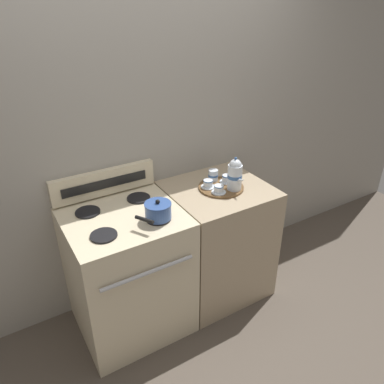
# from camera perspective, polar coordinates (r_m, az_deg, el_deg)

# --- Properties ---
(ground_plane) EXTENTS (6.00, 6.00, 0.00)m
(ground_plane) POSITION_cam_1_polar(r_m,az_deg,el_deg) (3.08, -2.50, -16.34)
(ground_plane) COLOR brown
(wall_back) EXTENTS (6.00, 0.05, 2.20)m
(wall_back) POSITION_cam_1_polar(r_m,az_deg,el_deg) (2.73, -6.66, 5.23)
(wall_back) COLOR #9E998E
(wall_back) RESTS_ON ground
(stove) EXTENTS (0.73, 0.70, 0.92)m
(stove) POSITION_cam_1_polar(r_m,az_deg,el_deg) (2.66, -9.65, -11.95)
(stove) COLOR beige
(stove) RESTS_ON ground
(control_panel) EXTENTS (0.72, 0.05, 0.18)m
(control_panel) POSITION_cam_1_polar(r_m,az_deg,el_deg) (2.61, -13.25, 1.43)
(control_panel) COLOR beige
(control_panel) RESTS_ON stove
(side_counter) EXTENTS (0.71, 0.67, 0.91)m
(side_counter) POSITION_cam_1_polar(r_m,az_deg,el_deg) (2.93, 3.75, -7.29)
(side_counter) COLOR tan
(side_counter) RESTS_ON ground
(saucepan) EXTENTS (0.25, 0.21, 0.13)m
(saucepan) POSITION_cam_1_polar(r_m,az_deg,el_deg) (2.30, -5.23, -2.85)
(saucepan) COLOR #335193
(saucepan) RESTS_ON stove
(serving_tray) EXTENTS (0.33, 0.33, 0.01)m
(serving_tray) POSITION_cam_1_polar(r_m,az_deg,el_deg) (2.69, 4.43, 0.73)
(serving_tray) COLOR brown
(serving_tray) RESTS_ON side_counter
(teapot) EXTENTS (0.10, 0.16, 0.24)m
(teapot) POSITION_cam_1_polar(r_m,az_deg,el_deg) (2.61, 6.57, 2.67)
(teapot) COLOR silver
(teapot) RESTS_ON serving_tray
(teacup_left) EXTENTS (0.10, 0.10, 0.06)m
(teacup_left) POSITION_cam_1_polar(r_m,az_deg,el_deg) (2.74, 5.31, 2.03)
(teacup_left) COLOR silver
(teacup_left) RESTS_ON serving_tray
(teacup_right) EXTENTS (0.10, 0.10, 0.06)m
(teacup_right) POSITION_cam_1_polar(r_m,az_deg,el_deg) (2.59, 4.10, 0.45)
(teacup_right) COLOR silver
(teacup_right) RESTS_ON serving_tray
(teacup_front) EXTENTS (0.10, 0.10, 0.06)m
(teacup_front) POSITION_cam_1_polar(r_m,az_deg,el_deg) (2.66, 2.46, 1.27)
(teacup_front) COLOR silver
(teacup_front) RESTS_ON serving_tray
(creamer_jug) EXTENTS (0.07, 0.07, 0.08)m
(creamer_jug) POSITION_cam_1_polar(r_m,az_deg,el_deg) (2.75, 3.24, 2.57)
(creamer_jug) COLOR silver
(creamer_jug) RESTS_ON serving_tray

